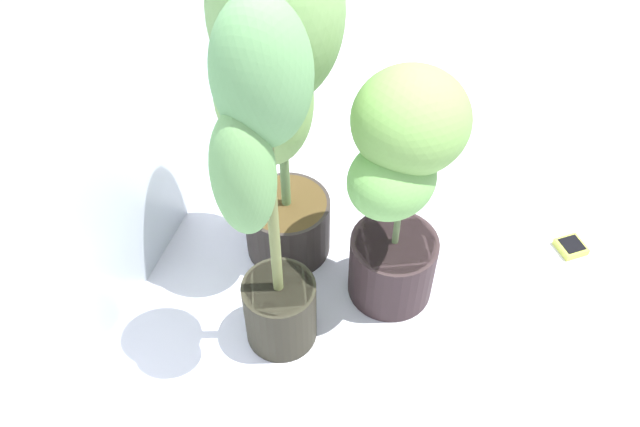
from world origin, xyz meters
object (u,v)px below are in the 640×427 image
object	(u,v)px
potted_plant_back_left	(265,191)
hygrometer_box	(571,247)
potted_plant_back_center	(275,82)
potted_plant_center	(400,187)

from	to	relation	value
potted_plant_back_left	hygrometer_box	world-z (taller)	potted_plant_back_left
hygrometer_box	potted_plant_back_center	bearing A→B (deg)	-18.97
hygrometer_box	potted_plant_center	bearing A→B (deg)	-3.81
potted_plant_back_center	hygrometer_box	bearing A→B (deg)	-72.97
potted_plant_center	potted_plant_back_left	world-z (taller)	potted_plant_back_left
potted_plant_center	potted_plant_back_left	size ratio (longest dim) A/B	0.74
potted_plant_back_center	hygrometer_box	distance (m)	1.09
potted_plant_back_center	potted_plant_back_left	bearing A→B (deg)	-164.88
potted_plant_center	hygrometer_box	distance (m)	0.74
potted_plant_back_left	hygrometer_box	distance (m)	1.12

